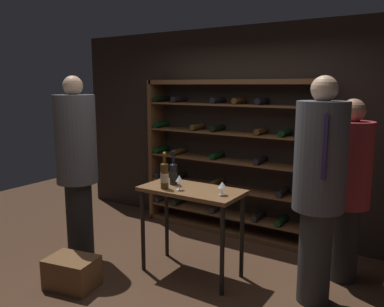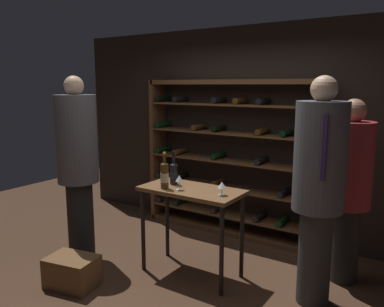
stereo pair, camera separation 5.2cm
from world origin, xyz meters
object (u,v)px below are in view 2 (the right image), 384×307
object	(u,v)px
wine_glass_stemmed_left	(179,179)
wine_rack	(228,158)
wine_bottle_red_label	(165,175)
wine_bottle_gold_foil	(174,173)
person_bystander_red_print	(319,182)
person_guest_khaki	(78,160)
tasting_table	(192,201)
wine_glass_stemmed_right	(222,186)
person_bystander_dark_jacket	(349,184)
wine_crate	(72,272)

from	to	relation	value
wine_glass_stemmed_left	wine_rack	bearing A→B (deg)	97.73
wine_bottle_red_label	wine_bottle_gold_foil	distance (m)	0.20
person_bystander_red_print	person_guest_khaki	bearing A→B (deg)	-148.01
wine_rack	tasting_table	size ratio (longest dim) A/B	2.29
tasting_table	person_guest_khaki	bearing A→B (deg)	-164.26
wine_glass_stemmed_left	wine_glass_stemmed_right	size ratio (longest dim) A/B	1.15
tasting_table	wine_rack	bearing A→B (deg)	101.60
wine_rack	wine_glass_stemmed_left	distance (m)	1.38
person_bystander_dark_jacket	wine_glass_stemmed_left	xyz separation A→B (m)	(-1.44, -0.85, 0.02)
wine_crate	wine_bottle_gold_foil	bearing A→B (deg)	57.72
wine_bottle_red_label	wine_glass_stemmed_right	distance (m)	0.62
wine_glass_stemmed_right	wine_bottle_red_label	bearing A→B (deg)	-170.51
person_guest_khaki	wine_bottle_red_label	size ratio (longest dim) A/B	5.49
person_bystander_dark_jacket	wine_glass_stemmed_right	xyz separation A→B (m)	(-0.98, -0.78, 0.01)
person_bystander_dark_jacket	wine_glass_stemmed_right	bearing A→B (deg)	-61.59
wine_rack	person_guest_khaki	world-z (taller)	person_guest_khaki
wine_bottle_red_label	wine_rack	bearing A→B (deg)	91.22
person_bystander_dark_jacket	person_bystander_red_print	bearing A→B (deg)	-23.25
wine_crate	wine_glass_stemmed_right	size ratio (longest dim) A/B	3.62
wine_rack	wine_bottle_red_label	size ratio (longest dim) A/B	6.43
wine_crate	wine_glass_stemmed_left	size ratio (longest dim) A/B	3.15
wine_crate	wine_bottle_red_label	world-z (taller)	wine_bottle_red_label
wine_bottle_gold_foil	person_guest_khaki	bearing A→B (deg)	-158.44
person_guest_khaki	wine_rack	bearing A→B (deg)	127.58
person_guest_khaki	wine_crate	world-z (taller)	person_guest_khaki
person_bystander_red_print	wine_crate	bearing A→B (deg)	-133.16
wine_crate	wine_glass_stemmed_left	xyz separation A→B (m)	(0.76, 0.76, 0.89)
person_bystander_red_print	tasting_table	bearing A→B (deg)	-152.48
person_guest_khaki	person_bystander_dark_jacket	distance (m)	2.86
wine_crate	person_guest_khaki	bearing A→B (deg)	131.19
person_bystander_red_print	wine_glass_stemmed_left	xyz separation A→B (m)	(-1.30, -0.27, -0.10)
wine_crate	wine_glass_stemmed_right	world-z (taller)	wine_glass_stemmed_right
tasting_table	wine_crate	bearing A→B (deg)	-133.73
wine_bottle_red_label	wine_glass_stemmed_left	size ratio (longest dim) A/B	2.46
person_guest_khaki	wine_crate	bearing A→B (deg)	21.05
person_guest_khaki	person_bystander_dark_jacket	bearing A→B (deg)	92.32
wine_rack	person_bystander_red_print	size ratio (longest dim) A/B	1.18
wine_rack	wine_glass_stemmed_left	bearing A→B (deg)	-82.27
tasting_table	wine_bottle_gold_foil	size ratio (longest dim) A/B	2.95
person_guest_khaki	wine_crate	distance (m)	1.20
person_bystander_dark_jacket	wine_rack	bearing A→B (deg)	-117.93
wine_rack	wine_bottle_red_label	xyz separation A→B (m)	(0.03, -1.41, 0.05)
wine_rack	wine_glass_stemmed_left	size ratio (longest dim) A/B	15.83
wine_rack	wine_bottle_gold_foil	size ratio (longest dim) A/B	6.78
person_bystander_dark_jacket	wine_glass_stemmed_right	distance (m)	1.26
wine_glass_stemmed_right	wine_crate	bearing A→B (deg)	-145.84
wine_bottle_gold_foil	wine_rack	bearing A→B (deg)	90.14
person_bystander_red_print	wine_crate	size ratio (longest dim) A/B	4.26
person_bystander_dark_jacket	wine_bottle_red_label	xyz separation A→B (m)	(-1.59, -0.88, 0.05)
wine_rack	wine_bottle_gold_foil	bearing A→B (deg)	-89.86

